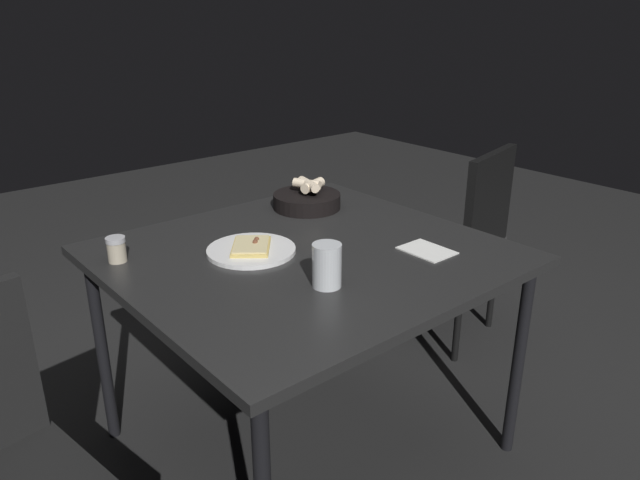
# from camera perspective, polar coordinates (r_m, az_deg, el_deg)

# --- Properties ---
(ground) EXTENTS (8.00, 8.00, 0.00)m
(ground) POSITION_cam_1_polar(r_m,az_deg,el_deg) (2.29, -1.19, -18.40)
(ground) COLOR black
(dining_table) EXTENTS (1.08, 1.15, 0.74)m
(dining_table) POSITION_cam_1_polar(r_m,az_deg,el_deg) (1.92, -1.35, -2.58)
(dining_table) COLOR black
(dining_table) RESTS_ON ground
(pizza_plate) EXTENTS (0.28, 0.28, 0.04)m
(pizza_plate) POSITION_cam_1_polar(r_m,az_deg,el_deg) (1.90, -6.50, -0.88)
(pizza_plate) COLOR white
(pizza_plate) RESTS_ON dining_table
(bread_basket) EXTENTS (0.25, 0.25, 0.11)m
(bread_basket) POSITION_cam_1_polar(r_m,az_deg,el_deg) (2.30, -1.23, 3.88)
(bread_basket) COLOR black
(bread_basket) RESTS_ON dining_table
(beer_glass) EXTENTS (0.08, 0.08, 0.12)m
(beer_glass) POSITION_cam_1_polar(r_m,az_deg,el_deg) (1.65, 0.64, -2.63)
(beer_glass) COLOR silver
(beer_glass) RESTS_ON dining_table
(pepper_shaker) EXTENTS (0.06, 0.06, 0.08)m
(pepper_shaker) POSITION_cam_1_polar(r_m,az_deg,el_deg) (1.91, -18.63, -0.97)
(pepper_shaker) COLOR #BFB299
(pepper_shaker) RESTS_ON dining_table
(napkin) EXTENTS (0.16, 0.12, 0.00)m
(napkin) POSITION_cam_1_polar(r_m,az_deg,el_deg) (1.93, 10.05, -0.98)
(napkin) COLOR white
(napkin) RESTS_ON dining_table
(chair_far) EXTENTS (0.53, 0.53, 0.90)m
(chair_far) POSITION_cam_1_polar(r_m,az_deg,el_deg) (2.75, 13.07, 0.70)
(chair_far) COLOR #2B2B2B
(chair_far) RESTS_ON ground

